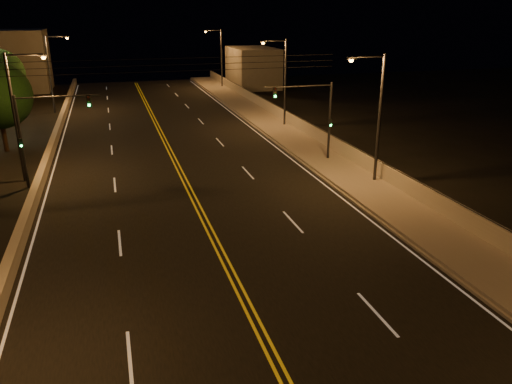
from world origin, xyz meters
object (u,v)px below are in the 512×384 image
object	(u,v)px
streetlight_2	(282,77)
streetlight_5	(19,108)
streetlight_6	(52,68)
traffic_signal_left	(37,129)
streetlight_3	(219,54)
traffic_signal_right	(317,113)
streetlight_1	(376,111)

from	to	relation	value
streetlight_2	streetlight_5	size ratio (longest dim) A/B	1.00
streetlight_6	traffic_signal_left	bearing A→B (deg)	-87.56
streetlight_3	traffic_signal_right	size ratio (longest dim) A/B	1.40
streetlight_3	streetlight_5	distance (m)	43.31
streetlight_3	streetlight_5	xyz separation A→B (m)	(-21.39, -37.65, 0.00)
streetlight_1	streetlight_5	distance (m)	22.57
streetlight_5	streetlight_6	bearing A→B (deg)	90.00
traffic_signal_right	traffic_signal_left	bearing A→B (deg)	180.00
traffic_signal_left	streetlight_5	bearing A→B (deg)	124.71
streetlight_2	traffic_signal_left	distance (m)	23.59
streetlight_1	traffic_signal_left	size ratio (longest dim) A/B	1.40
streetlight_2	streetlight_6	bearing A→B (deg)	146.35
streetlight_2	traffic_signal_right	bearing A→B (deg)	-97.21
streetlight_5	traffic_signal_right	distance (m)	19.97
streetlight_1	streetlight_3	distance (m)	44.84
streetlight_6	traffic_signal_left	xyz separation A→B (m)	(1.12, -26.25, -1.07)
streetlight_1	streetlight_5	size ratio (longest dim) A/B	1.00
streetlight_1	traffic_signal_right	world-z (taller)	streetlight_1
streetlight_5	traffic_signal_right	world-z (taller)	streetlight_5
streetlight_2	streetlight_5	world-z (taller)	same
streetlight_2	streetlight_5	bearing A→B (deg)	-154.09
streetlight_1	traffic_signal_right	bearing A→B (deg)	105.27
traffic_signal_right	traffic_signal_left	world-z (taller)	same
streetlight_1	streetlight_6	size ratio (longest dim) A/B	1.00
traffic_signal_right	traffic_signal_left	xyz separation A→B (m)	(-18.75, 0.00, 0.00)
streetlight_1	traffic_signal_right	xyz separation A→B (m)	(-1.52, 5.57, -1.07)
streetlight_3	streetlight_6	size ratio (longest dim) A/B	1.00
streetlight_2	traffic_signal_right	size ratio (longest dim) A/B	1.40
streetlight_3	streetlight_2	bearing A→B (deg)	-90.00
streetlight_3	traffic_signal_right	bearing A→B (deg)	-92.22
streetlight_1	traffic_signal_right	size ratio (longest dim) A/B	1.40
streetlight_2	traffic_signal_left	xyz separation A→B (m)	(-20.27, -12.01, -1.07)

